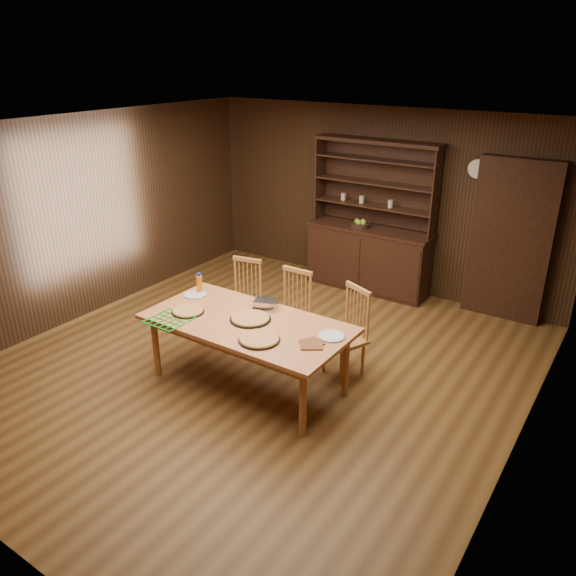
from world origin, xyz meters
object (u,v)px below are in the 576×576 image
Objects in this scene: chair_left at (245,295)px; chair_right at (350,329)px; dining_table at (247,327)px; chair_center at (293,309)px; juice_bottle at (199,283)px; china_hutch at (369,250)px.

chair_left is 1.52m from chair_right.
chair_center is (-0.03, 0.89, -0.15)m from dining_table.
chair_left is at bearing 129.30° from dining_table.
juice_bottle reaches higher than chair_left.
chair_center is 1.11m from juice_bottle.
china_hutch reaches higher than dining_table.
chair_right is (0.76, 0.82, -0.15)m from dining_table.
dining_table is 9.14× the size of juice_bottle.
dining_table is at bearing -88.20° from chair_center.
juice_bottle is (-0.14, -0.64, 0.34)m from chair_left.
juice_bottle is at bearing -138.84° from chair_right.
chair_center is 1.00× the size of chair_right.
chair_right is at bearing -15.60° from chair_left.
chair_center is at bearing -87.12° from china_hutch.
chair_right is 4.29× the size of juice_bottle.
chair_right reaches higher than dining_table.
chair_left is (-0.62, -2.16, -0.08)m from china_hutch.
dining_table is 2.13× the size of chair_center.
dining_table is at bearing -87.43° from china_hutch.
juice_bottle is at bearing -114.10° from chair_left.
china_hutch is 2.24× the size of chair_left.
chair_left is 0.97× the size of chair_center.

